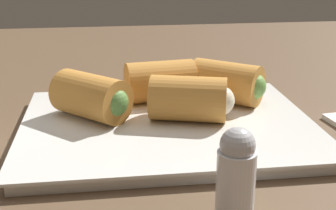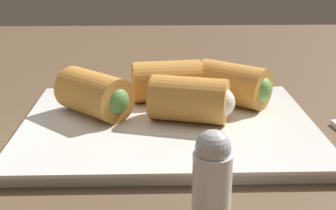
# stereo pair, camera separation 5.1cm
# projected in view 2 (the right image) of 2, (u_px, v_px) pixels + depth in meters

# --- Properties ---
(table_surface) EXTENTS (1.80, 1.40, 0.02)m
(table_surface) POSITION_uv_depth(u_px,v_px,m) (140.00, 141.00, 0.54)
(table_surface) COLOR brown
(table_surface) RESTS_ON ground
(serving_plate) EXTENTS (0.33, 0.25, 0.01)m
(serving_plate) POSITION_uv_depth(u_px,v_px,m) (168.00, 128.00, 0.53)
(serving_plate) COLOR silver
(serving_plate) RESTS_ON table_surface
(roll_front_left) EXTENTS (0.10, 0.10, 0.05)m
(roll_front_left) POSITION_uv_depth(u_px,v_px,m) (97.00, 95.00, 0.54)
(roll_front_left) COLOR #C68438
(roll_front_left) RESTS_ON serving_plate
(roll_front_right) EXTENTS (0.10, 0.09, 0.05)m
(roll_front_right) POSITION_uv_depth(u_px,v_px,m) (236.00, 85.00, 0.57)
(roll_front_right) COLOR #C68438
(roll_front_right) RESTS_ON serving_plate
(roll_back_left) EXTENTS (0.10, 0.07, 0.05)m
(roll_back_left) POSITION_uv_depth(u_px,v_px,m) (193.00, 100.00, 0.52)
(roll_back_left) COLOR #C68438
(roll_back_left) RESTS_ON serving_plate
(roll_back_right) EXTENTS (0.10, 0.06, 0.05)m
(roll_back_right) POSITION_uv_depth(u_px,v_px,m) (170.00, 81.00, 0.59)
(roll_back_right) COLOR #C68438
(roll_back_right) RESTS_ON serving_plate
(spoon) EXTENTS (0.15, 0.05, 0.01)m
(spoon) POSITION_uv_depth(u_px,v_px,m) (157.00, 89.00, 0.67)
(spoon) COLOR #B2B2B7
(spoon) RESTS_ON table_surface
(salt_shaker) EXTENTS (0.03, 0.03, 0.08)m
(salt_shaker) POSITION_uv_depth(u_px,v_px,m) (212.00, 180.00, 0.35)
(salt_shaker) COLOR silver
(salt_shaker) RESTS_ON table_surface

